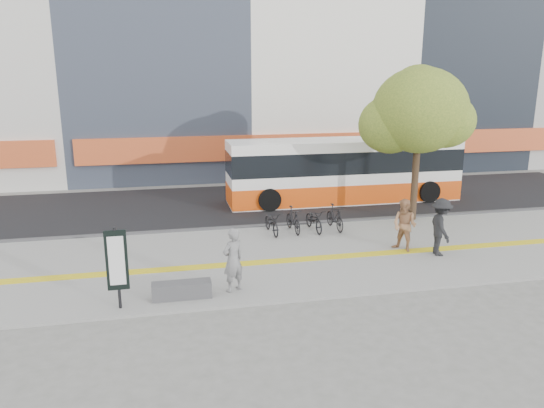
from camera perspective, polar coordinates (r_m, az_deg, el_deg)
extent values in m
plane|color=slate|center=(15.82, -0.59, -8.04)|extent=(120.00, 120.00, 0.00)
cube|color=slate|center=(17.18, -1.59, -6.06)|extent=(40.00, 7.00, 0.08)
cube|color=yellow|center=(16.70, -1.28, -6.50)|extent=(40.00, 0.45, 0.01)
cube|color=black|center=(24.27, -4.81, -0.04)|extent=(40.00, 8.00, 0.06)
cube|color=#3E3E41|center=(20.44, -3.38, -2.64)|extent=(40.00, 0.25, 0.14)
cube|color=#DC582A|center=(29.09, -2.24, 6.34)|extent=(19.00, 0.50, 1.40)
cube|color=#DC582A|center=(36.69, 26.86, 6.47)|extent=(15.20, 0.50, 1.40)
cube|color=#3E3E41|center=(14.33, -10.00, -9.40)|extent=(1.60, 0.45, 0.45)
cylinder|color=black|center=(13.78, -16.81, -6.86)|extent=(0.08, 0.08, 2.20)
cube|color=black|center=(13.71, -16.88, -6.00)|extent=(0.55, 0.08, 1.60)
cube|color=white|center=(13.66, -16.89, -6.07)|extent=(0.40, 0.02, 1.30)
cylinder|color=#332117|center=(21.98, 15.59, 2.39)|extent=(0.28, 0.28, 3.20)
ellipsoid|color=#4A6822|center=(21.60, 16.11, 9.99)|extent=(3.80, 3.80, 3.42)
ellipsoid|color=#4A6822|center=(21.65, 13.01, 8.59)|extent=(2.60, 2.60, 2.34)
ellipsoid|color=#4A6822|center=(21.72, 18.65, 8.76)|extent=(2.40, 2.40, 2.16)
ellipsoid|color=#4A6822|center=(22.41, 15.97, 12.19)|extent=(2.20, 2.20, 1.98)
cube|color=white|center=(24.74, 8.02, 3.73)|extent=(11.09, 2.31, 2.96)
cube|color=#E94F10|center=(24.94, 7.94, 1.54)|extent=(11.11, 2.33, 0.92)
cube|color=black|center=(24.66, 8.06, 4.89)|extent=(11.11, 2.33, 1.02)
cylinder|color=black|center=(22.81, -0.28, 0.48)|extent=(1.02, 0.32, 1.02)
cylinder|color=black|center=(25.02, -1.36, 1.71)|extent=(1.02, 0.32, 1.02)
cylinder|color=black|center=(25.51, 17.06, 1.32)|extent=(1.02, 0.32, 1.02)
cylinder|color=black|center=(27.50, 14.76, 2.39)|extent=(1.02, 0.32, 1.02)
imported|color=black|center=(19.54, -0.02, -2.04)|extent=(0.71, 1.71, 0.88)
imported|color=black|center=(19.71, 2.37, -1.76)|extent=(0.58, 1.65, 0.97)
imported|color=black|center=(19.94, 4.71, -1.75)|extent=(0.71, 1.71, 0.88)
imported|color=black|center=(20.18, 7.00, -1.47)|extent=(0.58, 1.65, 0.97)
imported|color=black|center=(14.33, -4.36, -6.22)|extent=(0.80, 0.71, 1.83)
imported|color=#AD7B54|center=(18.09, 14.52, -2.31)|extent=(1.06, 1.11, 1.81)
imported|color=black|center=(18.00, 18.25, -2.44)|extent=(0.94, 1.37, 1.94)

